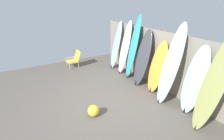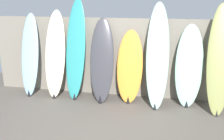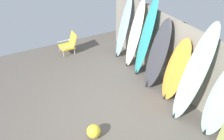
% 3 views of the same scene
% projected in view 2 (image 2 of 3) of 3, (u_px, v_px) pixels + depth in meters
% --- Properties ---
extents(ground, '(7.68, 7.68, 0.00)m').
position_uv_depth(ground, '(99.00, 140.00, 4.09)').
color(ground, '#5B544C').
extents(fence_back, '(6.08, 0.11, 1.80)m').
position_uv_depth(fence_back, '(119.00, 58.00, 5.72)').
color(fence_back, gray).
rests_on(fence_back, ground).
extents(surfboard_skyblue_0, '(0.43, 0.50, 1.90)m').
position_uv_depth(surfboard_skyblue_0, '(30.00, 56.00, 5.78)').
color(surfboard_skyblue_0, '#8CB7D6').
rests_on(surfboard_skyblue_0, ground).
extents(surfboard_cream_1, '(0.53, 0.53, 1.98)m').
position_uv_depth(surfboard_cream_1, '(55.00, 55.00, 5.65)').
color(surfboard_cream_1, beige).
rests_on(surfboard_cream_1, ground).
extents(surfboard_teal_2, '(0.53, 0.55, 2.23)m').
position_uv_depth(surfboard_teal_2, '(76.00, 50.00, 5.54)').
color(surfboard_teal_2, teal).
rests_on(surfboard_teal_2, ground).
extents(surfboard_charcoal_3, '(0.57, 0.57, 1.83)m').
position_uv_depth(surfboard_charcoal_3, '(102.00, 61.00, 5.42)').
color(surfboard_charcoal_3, '#38383D').
rests_on(surfboard_charcoal_3, ground).
extents(surfboard_orange_4, '(0.57, 0.45, 1.57)m').
position_uv_depth(surfboard_orange_4, '(130.00, 67.00, 5.42)').
color(surfboard_orange_4, orange).
rests_on(surfboard_orange_4, ground).
extents(surfboard_seafoam_5, '(0.51, 0.71, 2.16)m').
position_uv_depth(surfboard_seafoam_5, '(158.00, 56.00, 5.13)').
color(surfboard_seafoam_5, '#9ED6BC').
rests_on(surfboard_seafoam_5, ground).
extents(surfboard_seafoam_6, '(0.57, 0.44, 1.72)m').
position_uv_depth(surfboard_seafoam_6, '(189.00, 67.00, 5.19)').
color(surfboard_seafoam_6, '#9ED6BC').
rests_on(surfboard_seafoam_6, ground).
extents(surfboard_olive_7, '(0.50, 0.73, 2.14)m').
position_uv_depth(surfboard_olive_7, '(220.00, 60.00, 4.87)').
color(surfboard_olive_7, olive).
rests_on(surfboard_olive_7, ground).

